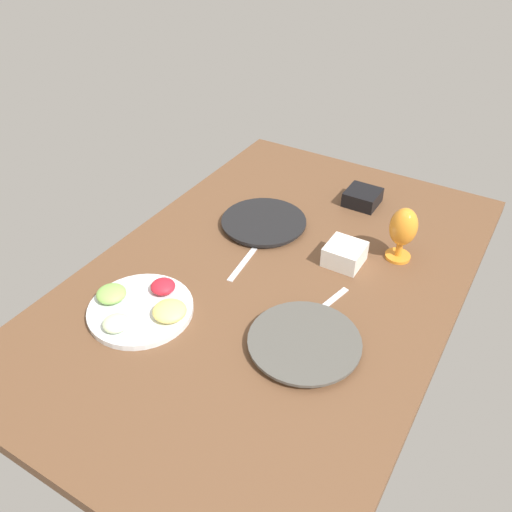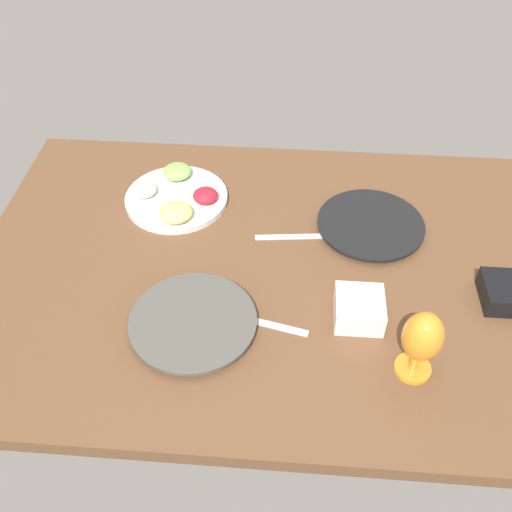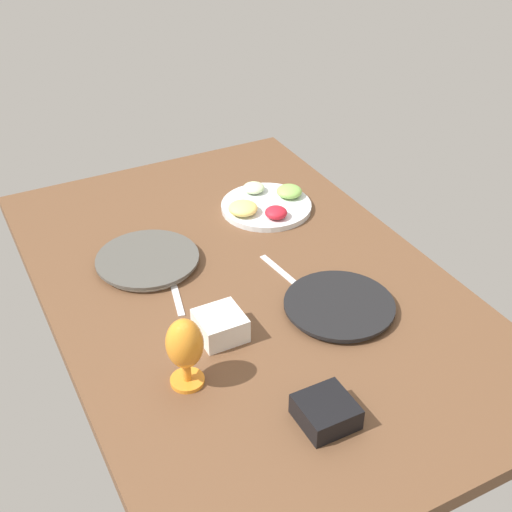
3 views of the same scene
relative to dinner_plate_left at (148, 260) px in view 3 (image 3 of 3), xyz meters
The scene contains 9 objects.
ground_plane 29.64cm from the dinner_plate_left, 45.30° to the left, with size 160.00×104.00×4.00cm, color brown.
dinner_plate_left is the anchor object (origin of this frame).
dinner_plate_right 56.29cm from the dinner_plate_left, 40.90° to the left, with size 28.83×28.83×2.22cm.
fruit_platter 45.69cm from the dinner_plate_left, 104.76° to the left, with size 29.02×29.02×5.31cm.
hurricane_glass_orange 50.30cm from the dinner_plate_left, ahead, with size 8.45×8.45×17.81cm.
square_bowl_white 38.11cm from the dinner_plate_left, ahead, with size 11.09×11.09×6.41cm.
square_bowl_black 74.16cm from the dinner_plate_left, 10.51° to the left, with size 11.53×11.53×5.28cm.
fork_by_left_plate 17.66cm from the dinner_plate_left, ahead, with size 18.00×1.80×0.60cm, color silver.
fork_by_right_plate 37.80cm from the dinner_plate_left, 56.88° to the left, with size 18.00×1.80×0.60cm, color silver.
Camera 3 is at (134.38, -66.67, 110.87)cm, focal length 47.75 mm.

